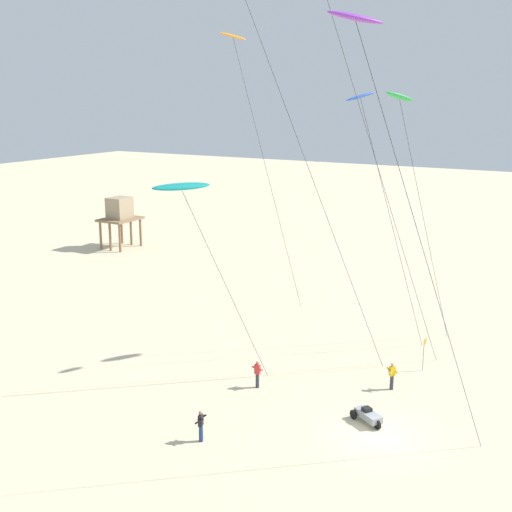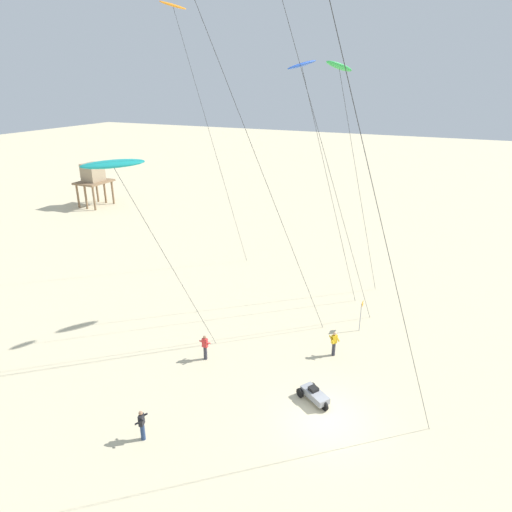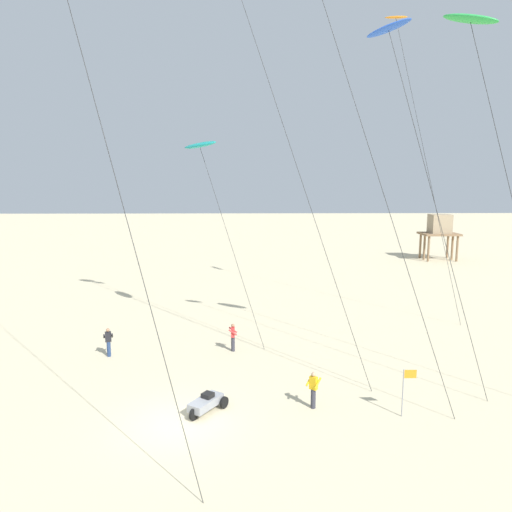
# 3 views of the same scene
# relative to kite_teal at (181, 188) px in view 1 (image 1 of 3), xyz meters

# --- Properties ---
(ground_plane) EXTENTS (260.00, 260.00, 0.00)m
(ground_plane) POSITION_rel_kite_teal_xyz_m (0.06, -12.09, -12.11)
(ground_plane) COLOR beige
(kite_teal) EXTENTS (5.37, 4.96, 12.50)m
(kite_teal) POSITION_rel_kite_teal_xyz_m (0.00, 0.00, 0.00)
(kite_teal) COLOR teal
(kite_teal) RESTS_ON ground
(kite_orange) EXTENTS (5.14, 4.75, 21.75)m
(kite_orange) POSITION_rel_kite_teal_xyz_m (13.63, 4.67, 8.47)
(kite_orange) COLOR orange
(kite_orange) RESTS_ON ground
(kite_green) EXTENTS (4.98, 4.11, 17.51)m
(kite_green) POSITION_rel_kite_teal_xyz_m (12.93, -8.22, 4.76)
(kite_green) COLOR green
(kite_green) RESTS_ON ground
(kite_blue) EXTENTS (5.27, 4.47, 17.48)m
(kite_blue) POSITION_rel_kite_teal_xyz_m (9.75, -6.81, 4.62)
(kite_blue) COLOR blue
(kite_blue) RESTS_ON ground
(kite_purple) EXTENTS (6.97, 6.22, 20.54)m
(kite_purple) POSITION_rel_kite_teal_xyz_m (-4.29, -11.94, 7.75)
(kite_purple) COLOR purple
(kite_purple) RESTS_ON ground
(kite_flyer_nearest) EXTENTS (0.65, 0.63, 1.67)m
(kite_flyer_nearest) POSITION_rel_kite_teal_xyz_m (-4.99, -4.45, -11.22)
(kite_flyer_nearest) COLOR navy
(kite_flyer_nearest) RESTS_ON ground
(kite_flyer_middle) EXTENTS (0.51, 0.53, 1.67)m
(kite_flyer_middle) POSITION_rel_kite_teal_xyz_m (2.08, -3.74, -11.22)
(kite_flyer_middle) COLOR #33333D
(kite_flyer_middle) RESTS_ON ground
(kite_flyer_furthest) EXTENTS (0.73, 0.72, 1.67)m
(kite_flyer_furthest) POSITION_rel_kite_teal_xyz_m (5.83, -10.85, -11.22)
(kite_flyer_furthest) COLOR #33333D
(kite_flyer_furthest) RESTS_ON ground
(stilt_house) EXTENTS (4.51, 3.52, 5.82)m
(stilt_house) POSITION_rel_kite_teal_xyz_m (27.42, 28.60, -8.02)
(stilt_house) COLOR #846647
(stilt_house) RESTS_ON ground
(beach_buggy) EXTENTS (1.73, 2.03, 0.82)m
(beach_buggy) POSITION_rel_kite_teal_xyz_m (1.14, -11.10, -11.68)
(beach_buggy) COLOR gray
(beach_buggy) RESTS_ON ground
(marker_flag) EXTENTS (0.56, 0.05, 2.10)m
(marker_flag) POSITION_rel_kite_teal_xyz_m (9.65, -11.67, -10.62)
(marker_flag) COLOR gray
(marker_flag) RESTS_ON ground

